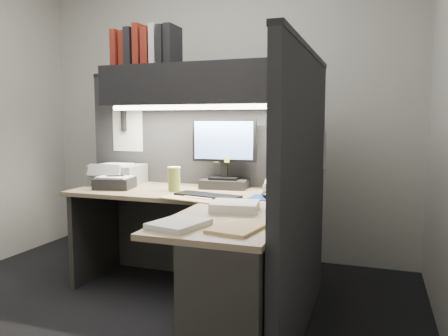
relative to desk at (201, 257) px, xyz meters
The scene contains 21 objects.
floor 0.61m from the desk, behind, with size 3.50×3.50×0.00m, color black.
wall_back 1.81m from the desk, 105.82° to the left, with size 3.50×0.04×2.70m, color #B8B6AF.
partition_back 1.07m from the desk, 113.00° to the left, with size 1.90×0.06×1.60m, color black.
partition_right 0.68m from the desk, 18.19° to the left, with size 0.06×1.50×1.60m, color black.
desk is the anchor object (origin of this frame).
overhead_shelf 1.33m from the desk, 111.79° to the left, with size 1.55×0.34×0.30m, color black.
task_light_tube 1.12m from the desk, 116.16° to the left, with size 0.04×0.04×1.32m, color white.
monitor 0.92m from the desk, 99.13° to the left, with size 0.48×0.24×0.52m.
keyboard 0.48m from the desk, 105.13° to the left, with size 0.45×0.15×0.02m, color black.
mousepad 0.62m from the desk, 58.48° to the left, with size 0.24×0.21×0.00m, color navy.
mouse 0.62m from the desk, 59.72° to the left, with size 0.06×0.10×0.04m, color black.
telephone 0.89m from the desk, 69.70° to the left, with size 0.20×0.21×0.08m, color tan.
coffee_cup 0.78m from the desk, 128.50° to the left, with size 0.09×0.09×0.16m, color #9EAF46.
printer 1.30m from the desk, 144.69° to the left, with size 0.38×0.32×0.15m, color gray.
notebook_stack 1.07m from the desk, 151.26° to the left, with size 0.27×0.22×0.08m, color black.
open_folder 0.45m from the desk, 111.09° to the left, with size 0.46×0.30×0.01m, color #DAB47A.
paper_stack_a 0.37m from the desk, ahead, with size 0.26×0.22×0.05m, color white.
paper_stack_b 0.53m from the desk, 81.14° to the right, with size 0.21×0.27×0.03m, color white.
manila_stack 0.60m from the desk, 48.88° to the right, with size 0.20×0.26×0.01m, color #DAB47A.
binder_row 1.72m from the desk, 134.79° to the left, with size 0.49×0.25×0.31m.
pinned_papers 0.83m from the desk, 90.40° to the left, with size 1.76×1.31×0.51m.
Camera 1 is at (1.37, -2.28, 1.23)m, focal length 35.00 mm.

